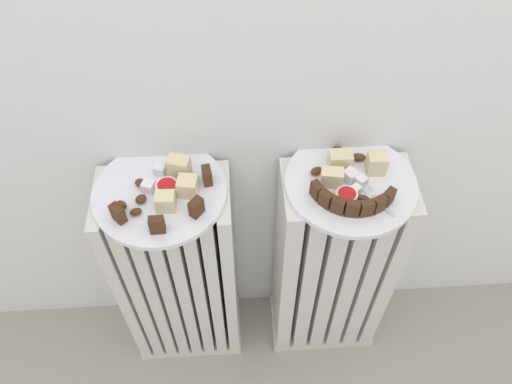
{
  "coord_description": "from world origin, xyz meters",
  "views": [
    {
      "loc": [
        -0.04,
        -0.37,
        1.48
      ],
      "look_at": [
        0.0,
        0.28,
        0.66
      ],
      "focal_mm": 35.52,
      "sensor_mm": 36.0,
      "label": 1
    }
  ],
  "objects_px": {
    "plate_right": "(351,183)",
    "radiator_right": "(331,268)",
    "plate_left": "(160,192)",
    "radiator_left": "(180,276)",
    "jam_bowl_left": "(167,188)",
    "jam_bowl_right": "(346,197)",
    "fork": "(375,197)"
  },
  "relations": [
    {
      "from": "radiator_right",
      "to": "jam_bowl_right",
      "type": "height_order",
      "value": "jam_bowl_right"
    },
    {
      "from": "radiator_right",
      "to": "jam_bowl_left",
      "type": "height_order",
      "value": "jam_bowl_left"
    },
    {
      "from": "radiator_left",
      "to": "fork",
      "type": "xyz_separation_m",
      "value": [
        0.43,
        -0.05,
        0.35
      ]
    },
    {
      "from": "plate_left",
      "to": "plate_right",
      "type": "height_order",
      "value": "same"
    },
    {
      "from": "radiator_left",
      "to": "plate_left",
      "type": "xyz_separation_m",
      "value": [
        0.0,
        -0.0,
        0.35
      ]
    },
    {
      "from": "radiator_right",
      "to": "fork",
      "type": "distance_m",
      "value": 0.36
    },
    {
      "from": "plate_left",
      "to": "jam_bowl_right",
      "type": "relative_size",
      "value": 6.25
    },
    {
      "from": "radiator_left",
      "to": "jam_bowl_left",
      "type": "bearing_deg",
      "value": -19.34
    },
    {
      "from": "radiator_left",
      "to": "jam_bowl_right",
      "type": "bearing_deg",
      "value": -7.56
    },
    {
      "from": "plate_left",
      "to": "jam_bowl_right",
      "type": "height_order",
      "value": "jam_bowl_right"
    },
    {
      "from": "radiator_right",
      "to": "plate_left",
      "type": "relative_size",
      "value": 2.44
    },
    {
      "from": "plate_left",
      "to": "jam_bowl_left",
      "type": "height_order",
      "value": "jam_bowl_left"
    },
    {
      "from": "jam_bowl_right",
      "to": "fork",
      "type": "height_order",
      "value": "jam_bowl_right"
    },
    {
      "from": "radiator_left",
      "to": "jam_bowl_left",
      "type": "relative_size",
      "value": 14.47
    },
    {
      "from": "radiator_right",
      "to": "jam_bowl_right",
      "type": "bearing_deg",
      "value": -112.46
    },
    {
      "from": "fork",
      "to": "plate_left",
      "type": "bearing_deg",
      "value": 173.94
    },
    {
      "from": "radiator_left",
      "to": "plate_right",
      "type": "xyz_separation_m",
      "value": [
        0.39,
        -0.0,
        0.35
      ]
    },
    {
      "from": "plate_left",
      "to": "jam_bowl_left",
      "type": "relative_size",
      "value": 5.92
    },
    {
      "from": "jam_bowl_right",
      "to": "fork",
      "type": "bearing_deg",
      "value": 3.33
    },
    {
      "from": "radiator_right",
      "to": "plate_right",
      "type": "distance_m",
      "value": 0.35
    },
    {
      "from": "fork",
      "to": "jam_bowl_left",
      "type": "bearing_deg",
      "value": 174.55
    },
    {
      "from": "jam_bowl_left",
      "to": "jam_bowl_right",
      "type": "bearing_deg",
      "value": -6.93
    },
    {
      "from": "plate_left",
      "to": "radiator_right",
      "type": "bearing_deg",
      "value": 0.0
    },
    {
      "from": "plate_left",
      "to": "fork",
      "type": "height_order",
      "value": "fork"
    },
    {
      "from": "jam_bowl_left",
      "to": "jam_bowl_right",
      "type": "height_order",
      "value": "same"
    },
    {
      "from": "plate_right",
      "to": "radiator_right",
      "type": "bearing_deg",
      "value": 0.0
    },
    {
      "from": "plate_right",
      "to": "jam_bowl_left",
      "type": "bearing_deg",
      "value": -179.02
    },
    {
      "from": "radiator_right",
      "to": "plate_right",
      "type": "xyz_separation_m",
      "value": [
        0.0,
        0.0,
        0.35
      ]
    },
    {
      "from": "radiator_left",
      "to": "radiator_right",
      "type": "bearing_deg",
      "value": -0.0
    },
    {
      "from": "radiator_left",
      "to": "plate_left",
      "type": "relative_size",
      "value": 2.44
    },
    {
      "from": "jam_bowl_left",
      "to": "jam_bowl_right",
      "type": "xyz_separation_m",
      "value": [
        0.35,
        -0.04,
        -0.0
      ]
    },
    {
      "from": "radiator_right",
      "to": "plate_left",
      "type": "xyz_separation_m",
      "value": [
        -0.39,
        0.0,
        0.35
      ]
    }
  ]
}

